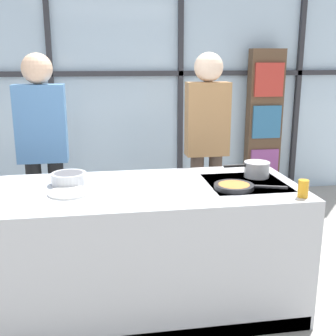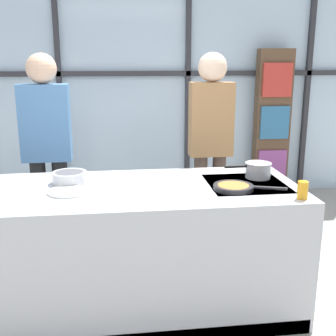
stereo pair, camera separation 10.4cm
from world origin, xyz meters
TOP-DOWN VIEW (x-y plane):
  - ground_plane at (0.00, 0.00)m, footprint 18.00×18.00m
  - back_window_wall at (0.00, 2.53)m, footprint 6.40×0.10m
  - bookshelf at (1.82, 2.34)m, footprint 0.43×0.19m
  - demo_island at (0.00, -0.00)m, footprint 2.19×0.92m
  - spectator_far_left at (-0.70, 0.88)m, footprint 0.40×0.25m
  - spectator_center_left at (0.70, 0.88)m, footprint 0.37×0.25m
  - frying_pan at (0.64, -0.13)m, footprint 0.46×0.26m
  - saucepan at (0.87, 0.12)m, footprint 0.34×0.19m
  - white_plate at (-0.43, -0.06)m, footprint 0.27×0.27m
  - mixing_bowl at (-0.45, 0.16)m, footprint 0.24×0.24m
  - juice_glass_near at (0.99, -0.36)m, footprint 0.06×0.06m

SIDE VIEW (x-z plane):
  - ground_plane at x=0.00m, z-range 0.00..0.00m
  - demo_island at x=0.00m, z-range 0.00..0.88m
  - white_plate at x=-0.43m, z-range 0.88..0.89m
  - frying_pan at x=0.64m, z-range 0.88..0.91m
  - bookshelf at x=1.82m, z-range 0.00..1.83m
  - mixing_bowl at x=-0.45m, z-range 0.88..0.96m
  - juice_glass_near at x=0.99m, z-range 0.88..0.99m
  - saucepan at x=0.87m, z-range 0.88..1.00m
  - spectator_far_left at x=-0.70m, z-range 0.14..1.90m
  - spectator_center_left at x=0.70m, z-range 0.16..1.93m
  - back_window_wall at x=0.00m, z-range 0.00..2.80m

